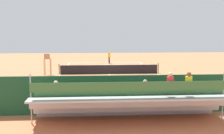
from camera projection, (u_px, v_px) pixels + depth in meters
The scene contains 11 objects.
ground_plane at pixel (109, 74), 28.25m from camera, with size 60.00×60.00×0.00m, color #CC7047.
court_line_markings at pixel (109, 74), 28.28m from camera, with size 10.10×22.20×0.01m.
tennis_net at pixel (109, 69), 28.19m from camera, with size 10.30×0.10×1.07m.
backdrop_wall at pixel (126, 94), 14.27m from camera, with size 18.00×0.16×2.00m, color #1E4C2D.
bleacher_stand at pixel (133, 101), 12.97m from camera, with size 9.06×2.40×2.48m.
umpire_chair at pixel (47, 62), 27.34m from camera, with size 0.67×0.67×2.14m.
courtside_bench at pixel (183, 98), 15.27m from camera, with size 1.80×0.40×0.93m.
equipment_bag at pixel (149, 106), 15.06m from camera, with size 0.90×0.36×0.36m, color #B22D2D.
tennis_player at pixel (109, 56), 37.87m from camera, with size 0.47×0.56×1.93m.
tennis_racket at pixel (101, 63), 38.41m from camera, with size 0.58×0.36×0.03m.
tennis_ball_near at pixel (126, 64), 37.17m from camera, with size 0.07×0.07×0.07m, color #CCDB33.
Camera 1 is at (1.69, 27.90, 4.15)m, focal length 44.06 mm.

